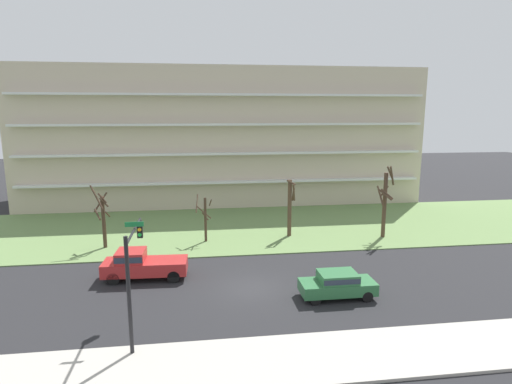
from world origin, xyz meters
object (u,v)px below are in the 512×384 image
object	(u,v)px
tree_center	(290,206)
tree_right	(385,201)
pickup_red_near_left	(142,264)
sedan_green_center_left	(337,284)
tree_far_left	(103,217)
tree_left	(205,217)
traffic_signal_mast	(133,262)

from	to	relation	value
tree_center	tree_right	size ratio (longest dim) A/B	0.81
tree_center	tree_right	distance (m)	8.14
pickup_red_near_left	tree_right	bearing A→B (deg)	-159.17
tree_center	pickup_red_near_left	size ratio (longest dim) A/B	0.94
pickup_red_near_left	sedan_green_center_left	distance (m)	12.64
tree_far_left	tree_center	size ratio (longest dim) A/B	1.01
tree_left	tree_right	bearing A→B (deg)	-3.01
tree_right	pickup_red_near_left	distance (m)	20.82
tree_far_left	tree_center	distance (m)	15.47
tree_right	pickup_red_near_left	world-z (taller)	tree_right
tree_right	sedan_green_center_left	bearing A→B (deg)	-125.28
tree_far_left	tree_left	distance (m)	8.08
tree_far_left	sedan_green_center_left	distance (m)	19.32
tree_center	pickup_red_near_left	distance (m)	14.25
tree_left	sedan_green_center_left	distance (m)	14.11
tree_right	pickup_red_near_left	size ratio (longest dim) A/B	1.17
tree_far_left	tree_left	size ratio (longest dim) A/B	1.30
sedan_green_center_left	traffic_signal_mast	bearing A→B (deg)	-165.02
traffic_signal_mast	sedan_green_center_left	bearing A→B (deg)	14.95
pickup_red_near_left	sedan_green_center_left	xyz separation A→B (m)	(11.80, -4.51, -0.14)
tree_center	sedan_green_center_left	world-z (taller)	tree_center
tree_far_left	tree_center	world-z (taller)	tree_far_left
sedan_green_center_left	traffic_signal_mast	world-z (taller)	traffic_signal_mast
tree_far_left	sedan_green_center_left	bearing A→B (deg)	-35.97
tree_far_left	tree_left	world-z (taller)	tree_far_left
tree_far_left	traffic_signal_mast	distance (m)	15.01
tree_left	pickup_red_near_left	world-z (taller)	tree_left
tree_far_left	sedan_green_center_left	xyz separation A→B (m)	(15.58, -11.31, -1.69)
tree_center	tree_right	xyz separation A→B (m)	(7.98, -1.47, 0.53)
tree_left	tree_right	distance (m)	15.42
pickup_red_near_left	traffic_signal_mast	xyz separation A→B (m)	(0.70, -7.47, 2.82)
tree_left	traffic_signal_mast	size ratio (longest dim) A/B	0.72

